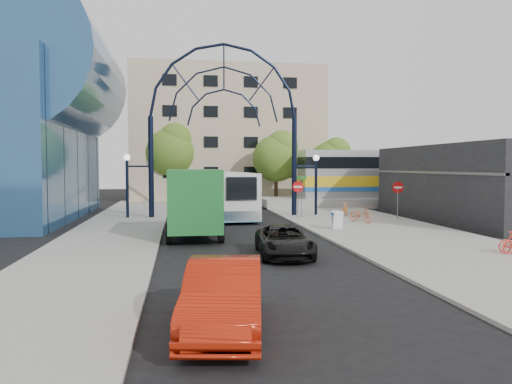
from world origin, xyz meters
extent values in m
plane|color=black|center=(0.00, 0.00, 0.00)|extent=(120.00, 120.00, 0.00)
cube|color=gray|center=(8.00, 4.00, 0.06)|extent=(8.00, 56.00, 0.12)
cube|color=gray|center=(-6.50, 6.00, 0.06)|extent=(5.00, 50.00, 0.12)
cylinder|color=black|center=(-5.00, 14.00, 3.50)|extent=(0.36, 0.36, 7.00)
cylinder|color=black|center=(5.00, 14.00, 3.50)|extent=(0.36, 0.36, 7.00)
cylinder|color=black|center=(-6.60, 14.00, 2.00)|extent=(0.20, 0.20, 4.00)
cylinder|color=black|center=(6.60, 14.00, 2.00)|extent=(0.20, 0.20, 4.00)
sphere|color=white|center=(-6.60, 14.00, 4.20)|extent=(0.44, 0.44, 0.44)
sphere|color=white|center=(6.60, 14.00, 4.20)|extent=(0.44, 0.44, 0.44)
cylinder|color=slate|center=(4.80, 12.00, 1.22)|extent=(0.06, 0.06, 2.20)
cylinder|color=red|center=(4.80, 12.00, 2.22)|extent=(0.80, 0.04, 0.80)
cube|color=white|center=(4.80, 11.97, 2.22)|extent=(0.55, 0.02, 0.12)
cylinder|color=slate|center=(11.00, 10.00, 1.22)|extent=(0.06, 0.06, 2.20)
cylinder|color=red|center=(11.00, 10.00, 2.22)|extent=(0.76, 0.04, 0.76)
cube|color=white|center=(11.00, 9.97, 2.22)|extent=(0.55, 0.02, 0.12)
cylinder|color=slate|center=(5.20, 12.60, 1.52)|extent=(0.05, 0.05, 2.80)
cube|color=#146626|center=(5.20, 12.60, 2.82)|extent=(0.70, 0.03, 0.18)
cube|color=#146626|center=(5.20, 12.60, 2.57)|extent=(0.03, 0.70, 0.18)
cube|color=white|center=(5.60, 5.80, 0.62)|extent=(0.55, 0.26, 0.99)
cube|color=white|center=(5.60, 6.15, 0.62)|extent=(0.55, 0.26, 0.99)
cube|color=#1E59A5|center=(5.60, 5.98, 0.95)|extent=(0.55, 0.42, 0.14)
cylinder|color=#29527F|center=(-12.00, 15.00, 10.00)|extent=(9.00, 16.00, 9.00)
cube|color=black|center=(16.00, 10.00, 2.50)|extent=(6.00, 16.00, 5.00)
cube|color=tan|center=(2.00, 35.00, 7.00)|extent=(20.00, 12.00, 14.00)
cube|color=gray|center=(20.00, 22.00, 0.40)|extent=(32.00, 5.00, 0.80)
cube|color=#B7B7BC|center=(20.00, 22.00, 2.90)|extent=(25.00, 3.00, 4.20)
cube|color=gold|center=(20.00, 22.00, 2.30)|extent=(25.10, 3.05, 0.90)
cube|color=black|center=(20.00, 22.00, 3.90)|extent=(25.05, 3.05, 1.00)
cube|color=#1E59A5|center=(20.00, 22.00, 1.60)|extent=(25.10, 3.05, 0.35)
cylinder|color=#382314|center=(6.00, 26.00, 1.26)|extent=(0.36, 0.36, 2.52)
sphere|color=#316119|center=(6.00, 26.00, 4.34)|extent=(4.48, 4.48, 4.48)
sphere|color=#316119|center=(6.50, 25.70, 5.46)|extent=(3.08, 3.08, 3.08)
cylinder|color=#382314|center=(-4.00, 30.00, 1.44)|extent=(0.36, 0.36, 2.88)
sphere|color=#316119|center=(-4.00, 30.00, 4.96)|extent=(5.12, 5.12, 5.12)
sphere|color=#316119|center=(-3.50, 29.70, 6.24)|extent=(3.52, 3.52, 3.52)
cylinder|color=#382314|center=(12.00, 28.00, 1.17)|extent=(0.36, 0.36, 2.34)
sphere|color=#316119|center=(12.00, 28.00, 4.03)|extent=(4.16, 4.16, 4.16)
sphere|color=#316119|center=(12.50, 27.70, 5.07)|extent=(2.86, 2.86, 2.86)
cube|color=silver|center=(0.28, 14.88, 1.73)|extent=(3.20, 11.48, 2.86)
cube|color=#5394B9|center=(0.28, 14.88, 0.54)|extent=(3.23, 11.48, 0.69)
cube|color=black|center=(0.28, 14.88, 2.32)|extent=(3.24, 11.26, 0.89)
cube|color=black|center=(0.63, 9.14, 2.27)|extent=(1.87, 0.25, 1.38)
cube|color=black|center=(-0.06, 20.49, 1.58)|extent=(2.37, 0.32, 1.58)
cylinder|color=black|center=(-1.16, 18.31, 0.47)|extent=(0.33, 0.96, 0.95)
cylinder|color=black|center=(1.29, 18.46, 0.47)|extent=(0.33, 0.96, 0.95)
cylinder|color=black|center=(-0.69, 10.61, 0.47)|extent=(0.33, 0.96, 0.95)
cylinder|color=black|center=(1.76, 10.76, 0.47)|extent=(0.33, 0.96, 0.95)
cube|color=black|center=(-2.35, 6.95, 1.15)|extent=(2.41, 2.51, 2.30)
cube|color=black|center=(-2.35, 8.21, 1.62)|extent=(2.09, 0.11, 1.04)
cube|color=#1C6B2C|center=(-2.36, 3.82, 1.98)|extent=(2.52, 4.81, 2.92)
cylinder|color=black|center=(-3.55, 6.65, 0.50)|extent=(0.27, 1.00, 1.00)
cylinder|color=black|center=(-1.15, 6.64, 0.50)|extent=(0.27, 1.00, 1.00)
cylinder|color=black|center=(-3.57, 2.57, 0.50)|extent=(0.27, 1.00, 1.00)
cylinder|color=black|center=(-1.16, 2.56, 0.50)|extent=(0.27, 1.00, 1.00)
imported|color=black|center=(1.06, -1.27, 0.62)|extent=(2.34, 4.58, 1.24)
imported|color=#B01D0A|center=(-2.10, -9.88, 0.77)|extent=(2.29, 4.84, 1.53)
imported|color=orange|center=(8.05, 8.80, 0.61)|extent=(1.36, 1.99, 0.99)
imported|color=orange|center=(8.53, 13.22, 0.58)|extent=(0.63, 1.58, 0.92)
camera|label=1|loc=(-3.03, -20.70, 3.63)|focal=35.00mm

